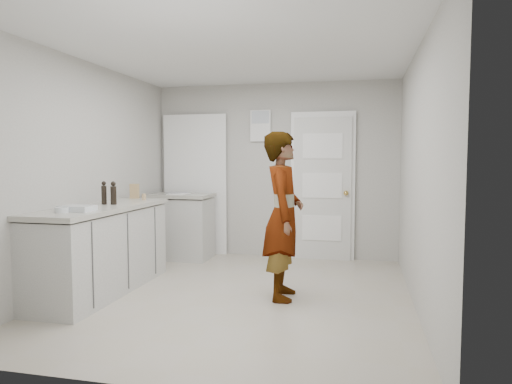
% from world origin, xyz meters
% --- Properties ---
extents(ground, '(4.00, 4.00, 0.00)m').
position_xyz_m(ground, '(0.00, 0.00, 0.00)').
color(ground, '#B0A794').
rests_on(ground, ground).
extents(room_shell, '(4.00, 4.00, 4.00)m').
position_xyz_m(room_shell, '(-0.17, 1.95, 1.02)').
color(room_shell, '#A9A69F').
rests_on(room_shell, ground).
extents(main_counter, '(0.64, 1.96, 0.93)m').
position_xyz_m(main_counter, '(-1.45, -0.20, 0.43)').
color(main_counter, silver).
rests_on(main_counter, ground).
extents(side_counter, '(0.84, 0.61, 0.93)m').
position_xyz_m(side_counter, '(-1.25, 1.55, 0.43)').
color(side_counter, silver).
rests_on(side_counter, ground).
extents(person, '(0.46, 0.65, 1.69)m').
position_xyz_m(person, '(0.46, 0.03, 0.85)').
color(person, silver).
rests_on(person, ground).
extents(cake_mix_box, '(0.12, 0.08, 0.18)m').
position_xyz_m(cake_mix_box, '(-1.54, 0.70, 1.02)').
color(cake_mix_box, '#A37F51').
rests_on(cake_mix_box, main_counter).
extents(spice_jar, '(0.05, 0.05, 0.08)m').
position_xyz_m(spice_jar, '(-1.32, 0.52, 0.96)').
color(spice_jar, tan).
rests_on(spice_jar, main_counter).
extents(oil_cruet_a, '(0.06, 0.06, 0.25)m').
position_xyz_m(oil_cruet_a, '(-1.39, -0.05, 1.04)').
color(oil_cruet_a, black).
rests_on(oil_cruet_a, main_counter).
extents(oil_cruet_b, '(0.06, 0.06, 0.25)m').
position_xyz_m(oil_cruet_b, '(-1.50, -0.06, 1.05)').
color(oil_cruet_b, black).
rests_on(oil_cruet_b, main_counter).
extents(baking_dish, '(0.30, 0.21, 0.05)m').
position_xyz_m(baking_dish, '(-1.39, -0.70, 0.95)').
color(baking_dish, silver).
rests_on(baking_dish, main_counter).
extents(egg_bowl, '(0.12, 0.12, 0.05)m').
position_xyz_m(egg_bowl, '(-1.46, -0.84, 0.95)').
color(egg_bowl, silver).
rests_on(egg_bowl, main_counter).
extents(papers, '(0.25, 0.31, 0.01)m').
position_xyz_m(papers, '(-1.28, 1.50, 0.93)').
color(papers, white).
rests_on(papers, side_counter).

